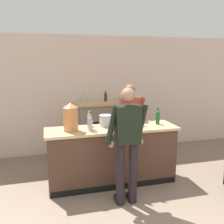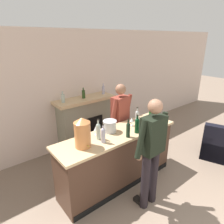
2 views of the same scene
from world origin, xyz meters
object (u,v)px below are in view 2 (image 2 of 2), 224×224
Objects in this scene: person_customer at (151,151)px; ice_bucket_steel at (110,126)px; wine_glass_front_left at (96,128)px; wine_glass_front_right at (132,120)px; wine_bottle_chardonnay_pale at (103,135)px; person_bartender at (120,121)px; wine_bottle_merlot_tall at (98,130)px; armchair_black at (222,146)px; copper_dispenser at (82,132)px; fireplace_stone at (85,122)px; wine_bottle_rose_blush at (137,117)px; wine_bottle_riesling_slim at (128,129)px; wine_bottle_cabernet_heavy at (137,125)px; wine_bottle_port_short at (151,113)px.

ice_bucket_steel is (-0.12, 0.84, 0.13)m from person_customer.
ice_bucket_steel is at bearing -9.51° from wine_glass_front_left.
wine_bottle_chardonnay_pale is at bearing -167.43° from wine_glass_front_right.
person_bartender reaches higher than wine_bottle_merlot_tall.
armchair_black is 2.20× the size of copper_dispenser.
fireplace_stone is 9.22× the size of wine_glass_front_right.
wine_bottle_rose_blush is (0.46, 0.76, 0.18)m from person_customer.
wine_bottle_riesling_slim is 0.23m from wine_bottle_cabernet_heavy.
wine_bottle_cabernet_heavy is (-2.09, 0.65, 0.89)m from armchair_black.
wine_bottle_chardonnay_pale is 0.95× the size of wine_bottle_cabernet_heavy.
wine_glass_front_left is (0.37, 0.19, -0.11)m from copper_dispenser.
wine_bottle_merlot_tall is 1.27m from wine_bottle_port_short.
wine_bottle_riesling_slim is at bearing -150.89° from wine_bottle_rose_blush.
wine_bottle_rose_blush is 1.05× the size of wine_bottle_cabernet_heavy.
fireplace_stone is at bearing 99.38° from wine_bottle_rose_blush.
wine_glass_front_left is (-0.59, -1.36, 0.51)m from fireplace_stone.
wine_bottle_riesling_slim is 1.04× the size of wine_bottle_chardonnay_pale.
ice_bucket_steel is 0.73× the size of wine_bottle_cabernet_heavy.
person_bartender reaches higher than wine_glass_front_left.
wine_bottle_cabernet_heavy is at bearing -108.87° from person_bartender.
wine_glass_front_left is (-0.37, 0.88, 0.15)m from person_customer.
wine_bottle_merlot_tall is 0.78m from wine_glass_front_right.
copper_dispenser reaches higher than wine_bottle_merlot_tall.
wine_bottle_port_short is 0.88× the size of wine_bottle_rose_blush.
person_bartender is 1.11m from wine_bottle_chardonnay_pale.
wine_bottle_port_short is 1.73× the size of wine_glass_front_left.
person_customer reaches higher than fireplace_stone.
wine_bottle_cabernet_heavy is 1.98× the size of wine_glass_front_right.
fireplace_stone reaches higher than wine_bottle_chardonnay_pale.
wine_bottle_rose_blush is (0.24, -1.48, 0.54)m from fireplace_stone.
ice_bucket_steel is 0.37m from wine_bottle_riesling_slim.
copper_dispenser is at bearing -122.04° from fireplace_stone.
wine_glass_front_left is at bearing 171.61° from wine_glass_front_right.
person_bartender reaches higher than copper_dispenser.
fireplace_stone is at bearing 112.48° from wine_bottle_port_short.
wine_bottle_riesling_slim is 0.49m from wine_bottle_merlot_tall.
armchair_black is 0.58× the size of person_customer.
wine_bottle_chardonnay_pale is 0.90× the size of wine_bottle_rose_blush.
wine_bottle_cabernet_heavy is at bearing -10.31° from copper_dispenser.
wine_glass_front_right is at bearing 12.57° from wine_bottle_chardonnay_pale.
wine_bottle_port_short reaches higher than ice_bucket_steel.
person_customer is 0.91m from wine_bottle_rose_blush.
person_bartender is 1.35m from copper_dispenser.
wine_bottle_chardonnay_pale is (-0.32, -0.24, 0.04)m from ice_bucket_steel.
armchair_black is 3.33× the size of wine_bottle_chardonnay_pale.
wine_bottle_cabernet_heavy reaches higher than ice_bucket_steel.
copper_dispenser is 1.55× the size of wine_bottle_port_short.
wine_bottle_port_short is (1.27, 0.00, -0.02)m from wine_bottle_merlot_tall.
wine_bottle_rose_blush is at bearing 154.11° from armchair_black.
person_customer is at bearing -67.06° from wine_glass_front_left.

